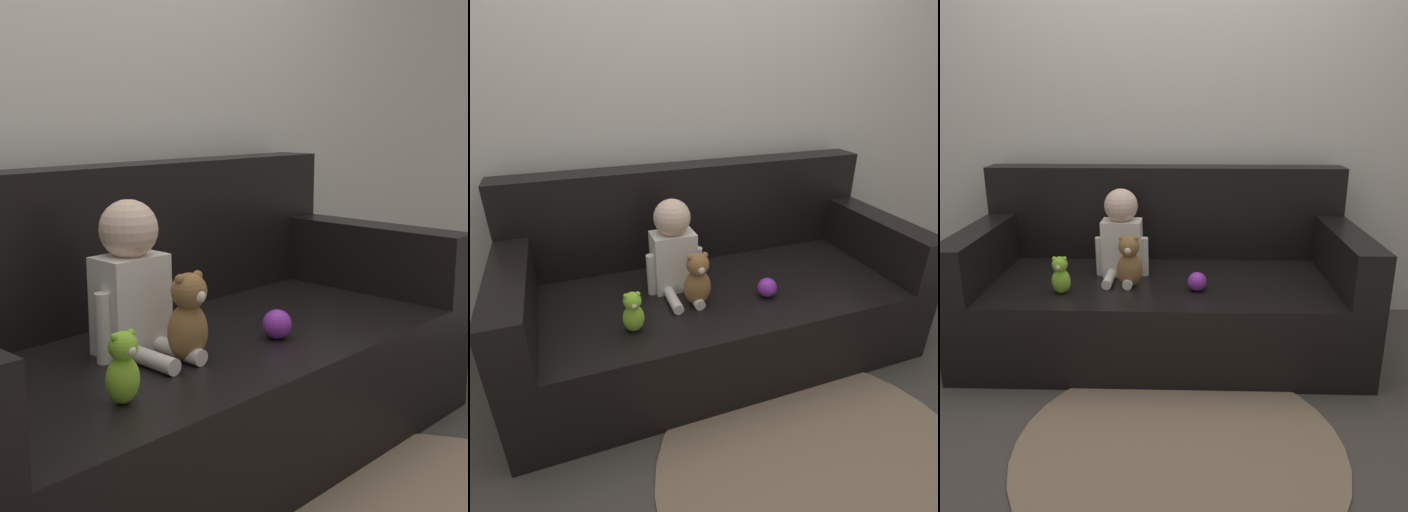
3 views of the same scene
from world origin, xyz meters
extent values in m
plane|color=#4C4742|center=(0.00, 0.00, 0.00)|extent=(12.00, 12.00, 0.00)
cube|color=silver|center=(0.00, 0.55, 1.30)|extent=(8.00, 0.05, 2.60)
cube|color=black|center=(0.00, 0.00, 0.20)|extent=(2.05, 0.94, 0.41)
cube|color=black|center=(0.00, 0.38, 0.68)|extent=(2.05, 0.18, 0.53)
cube|color=black|center=(0.94, 0.00, 0.54)|extent=(0.16, 0.94, 0.27)
cube|color=white|center=(-0.21, 0.04, 0.56)|extent=(0.21, 0.14, 0.30)
sphere|color=beige|center=(-0.21, 0.04, 0.78)|extent=(0.18, 0.18, 0.18)
cylinder|color=white|center=(-0.27, -0.12, 0.43)|extent=(0.05, 0.18, 0.05)
cylinder|color=white|center=(-0.16, -0.12, 0.43)|extent=(0.05, 0.18, 0.05)
cylinder|color=white|center=(-0.33, 0.02, 0.51)|extent=(0.04, 0.04, 0.21)
cylinder|color=white|center=(-0.10, 0.02, 0.51)|extent=(0.04, 0.04, 0.21)
ellipsoid|color=olive|center=(-0.15, -0.15, 0.49)|extent=(0.13, 0.11, 0.17)
sphere|color=olive|center=(-0.15, -0.16, 0.62)|extent=(0.11, 0.11, 0.11)
sphere|color=olive|center=(-0.19, -0.16, 0.66)|extent=(0.03, 0.03, 0.03)
sphere|color=olive|center=(-0.12, -0.16, 0.66)|extent=(0.03, 0.03, 0.03)
sphere|color=beige|center=(-0.15, -0.20, 0.61)|extent=(0.04, 0.04, 0.04)
ellipsoid|color=#8CD133|center=(-0.48, -0.26, 0.47)|extent=(0.09, 0.08, 0.12)
sphere|color=#8CD133|center=(-0.48, -0.26, 0.56)|extent=(0.08, 0.08, 0.08)
sphere|color=#8CD133|center=(-0.50, -0.26, 0.59)|extent=(0.02, 0.02, 0.02)
sphere|color=#8CD133|center=(-0.45, -0.26, 0.59)|extent=(0.02, 0.02, 0.02)
sphere|color=beige|center=(-0.48, -0.29, 0.55)|extent=(0.03, 0.03, 0.03)
sphere|color=purple|center=(0.18, -0.20, 0.46)|extent=(0.09, 0.09, 0.09)
camera|label=1|loc=(-1.50, -1.60, 1.12)|focal=50.00mm
camera|label=2|loc=(-0.68, -1.67, 1.44)|focal=28.00mm
camera|label=3|loc=(0.14, -2.51, 1.32)|focal=35.00mm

